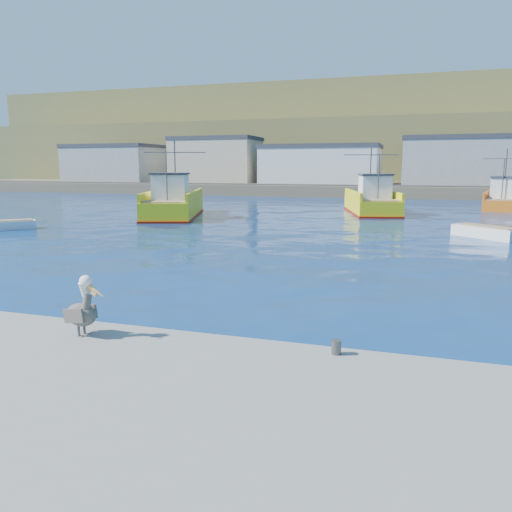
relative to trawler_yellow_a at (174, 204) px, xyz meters
The scene contains 9 objects.
ground 30.38m from the trawler_yellow_a, 59.25° to the right, with size 260.00×260.00×0.00m, color navy.
dock_bollards 33.61m from the trawler_yellow_a, 61.33° to the right, with size 36.20×0.20×0.30m.
far_shore 84.92m from the trawler_yellow_a, 79.42° to the left, with size 200.00×81.00×24.00m.
trawler_yellow_a is the anchor object (origin of this frame).
trawler_yellow_b 18.22m from the trawler_yellow_a, 27.55° to the left, with size 6.32×11.44×6.46m.
boat_orange 32.93m from the trawler_yellow_a, 30.22° to the left, with size 4.74×8.83×6.09m.
skiff_left 13.71m from the trawler_yellow_a, 119.50° to the right, with size 3.55×3.55×0.81m.
skiff_mid 25.02m from the trawler_yellow_a, 14.44° to the right, with size 3.97×3.92×0.90m.
pelican 32.72m from the trawler_yellow_a, 66.80° to the right, with size 1.15×0.56×1.41m.
Camera 1 is at (4.35, -13.12, 4.28)m, focal length 35.00 mm.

